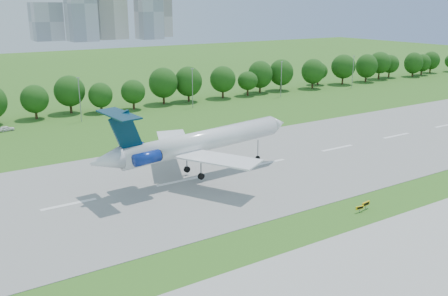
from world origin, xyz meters
TOP-DOWN VIEW (x-y plane):
  - ground at (0.00, 0.00)m, footprint 600.00×600.00m
  - runway at (0.00, 25.00)m, footprint 400.00×45.00m
  - tree_line at (0.00, 92.00)m, footprint 288.40×8.40m
  - light_poles at (-2.50, 82.00)m, footprint 175.90×0.25m
  - skyline at (100.16, 390.61)m, footprint 127.00×52.00m
  - airliner at (-16.80, 24.88)m, footprint 41.81×30.43m
  - taxi_sign_left at (-1.19, -2.21)m, footprint 1.82×0.44m
  - taxi_sign_centre at (-2.89, -2.49)m, footprint 1.48×0.34m
  - service_vehicle_b at (-39.36, 82.00)m, footprint 4.13×2.11m

SIDE VIEW (x-z plane):
  - ground at x=0.00m, z-range 0.00..0.00m
  - runway at x=0.00m, z-range 0.00..0.08m
  - service_vehicle_b at x=-39.36m, z-range 0.00..1.35m
  - taxi_sign_centre at x=-2.89m, z-range 0.25..1.28m
  - taxi_sign_left at x=-1.19m, z-range 0.30..1.58m
  - tree_line at x=0.00m, z-range 0.99..11.39m
  - light_poles at x=-2.50m, z-range 0.24..12.43m
  - airliner at x=-16.80m, z-range 0.01..14.03m
  - skyline at x=100.16m, z-range -9.54..70.46m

